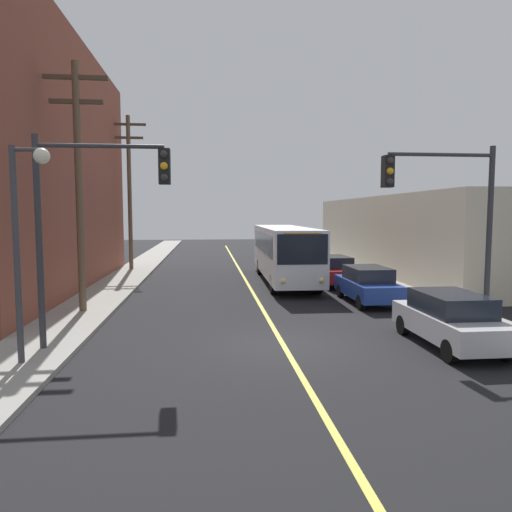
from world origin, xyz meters
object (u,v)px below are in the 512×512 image
(utility_pole_near, at_px, (79,176))
(fire_hydrant, at_px, (440,300))
(parked_car_silver, at_px, (450,319))
(parked_car_blue, at_px, (367,284))
(traffic_signal_right_corner, at_px, (446,203))
(city_bus, at_px, (284,251))
(traffic_signal_left_corner, at_px, (94,202))
(parked_car_red, at_px, (333,270))
(street_lamp_left, at_px, (25,223))
(utility_pole_mid, at_px, (129,186))

(utility_pole_near, bearing_deg, fire_hydrant, -6.07)
(utility_pole_near, xyz_separation_m, fire_hydrant, (14.04, -1.49, -4.85))
(parked_car_silver, height_order, fire_hydrant, parked_car_silver)
(parked_car_blue, xyz_separation_m, traffic_signal_right_corner, (0.59, -5.57, 3.46))
(city_bus, bearing_deg, parked_car_blue, -69.27)
(city_bus, xyz_separation_m, traffic_signal_right_corner, (3.21, -12.51, 2.49))
(traffic_signal_left_corner, relative_size, traffic_signal_right_corner, 1.00)
(utility_pole_near, relative_size, traffic_signal_right_corner, 1.60)
(parked_car_blue, bearing_deg, parked_car_red, 91.20)
(city_bus, height_order, traffic_signal_left_corner, traffic_signal_left_corner)
(traffic_signal_right_corner, distance_m, fire_hydrant, 4.95)
(parked_car_silver, xyz_separation_m, parked_car_red, (-0.22, 12.40, 0.00))
(parked_car_silver, distance_m, utility_pole_near, 14.21)
(parked_car_blue, distance_m, street_lamp_left, 14.29)
(parked_car_blue, distance_m, traffic_signal_right_corner, 6.59)
(utility_pole_near, bearing_deg, traffic_signal_right_corner, -19.32)
(parked_car_red, height_order, fire_hydrant, parked_car_red)
(parked_car_blue, height_order, utility_pole_mid, utility_pole_mid)
(utility_pole_mid, bearing_deg, parked_car_blue, -47.08)
(traffic_signal_left_corner, height_order, street_lamp_left, traffic_signal_left_corner)
(traffic_signal_left_corner, distance_m, traffic_signal_right_corner, 10.86)
(utility_pole_mid, bearing_deg, traffic_signal_left_corner, -83.70)
(parked_car_red, distance_m, street_lamp_left, 17.74)
(utility_pole_near, relative_size, fire_hydrant, 11.41)
(parked_car_red, relative_size, traffic_signal_left_corner, 0.74)
(parked_car_silver, distance_m, traffic_signal_right_corner, 3.77)
(utility_pole_mid, distance_m, traffic_signal_right_corner, 23.03)
(parked_car_silver, bearing_deg, utility_pole_near, 154.28)
(utility_pole_mid, bearing_deg, parked_car_red, -32.87)
(utility_pole_mid, xyz_separation_m, street_lamp_left, (0.77, -21.11, -2.18))
(parked_car_red, xyz_separation_m, utility_pole_mid, (-12.31, 7.95, 5.08))
(parked_car_silver, bearing_deg, traffic_signal_left_corner, 176.90)
(traffic_signal_right_corner, relative_size, street_lamp_left, 1.09)
(parked_car_red, distance_m, utility_pole_near, 14.34)
(parked_car_silver, height_order, utility_pole_near, utility_pole_near)
(parked_car_silver, distance_m, utility_pole_mid, 24.43)
(parked_car_silver, relative_size, street_lamp_left, 0.80)
(city_bus, height_order, parked_car_blue, city_bus)
(parked_car_blue, height_order, street_lamp_left, street_lamp_left)
(parked_car_blue, relative_size, street_lamp_left, 0.80)
(parked_car_red, distance_m, utility_pole_mid, 15.51)
(traffic_signal_left_corner, bearing_deg, parked_car_blue, 32.15)
(parked_car_silver, xyz_separation_m, traffic_signal_right_corner, (0.48, 1.42, 3.46))
(city_bus, distance_m, street_lamp_left, 17.35)
(fire_hydrant, bearing_deg, street_lamp_left, -159.55)
(parked_car_silver, xyz_separation_m, parked_car_blue, (-0.10, 6.99, 0.00))
(city_bus, relative_size, traffic_signal_right_corner, 2.03)
(traffic_signal_left_corner, height_order, traffic_signal_right_corner, same)
(street_lamp_left, bearing_deg, parked_car_red, 48.75)
(city_bus, xyz_separation_m, utility_pole_mid, (-9.79, 6.42, 4.11))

